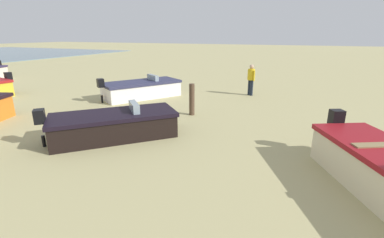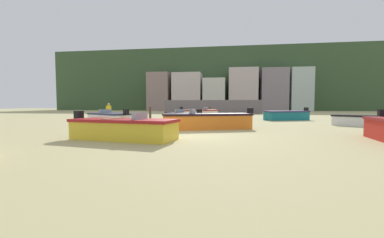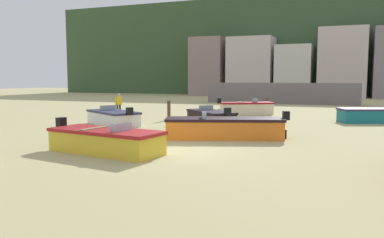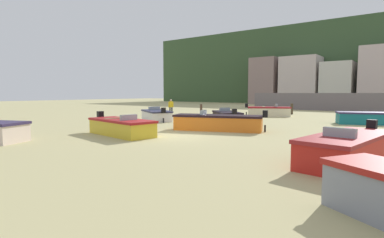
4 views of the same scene
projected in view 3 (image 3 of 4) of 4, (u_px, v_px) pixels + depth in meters
name	position (u px, v px, depth m)	size (l,w,h in m)	color
ground_plane	(182.00, 151.00, 14.46)	(160.00, 160.00, 0.00)	tan
headland_hill	(311.00, 51.00, 75.00)	(90.00, 32.00, 16.04)	#375030
harbor_pier	(281.00, 93.00, 42.42)	(16.14, 2.40, 2.24)	slate
townhouse_far_left	(210.00, 67.00, 63.13)	(5.24, 6.77, 9.22)	gray
townhouse_left	(251.00, 67.00, 60.27)	(6.77, 5.83, 9.03)	beige
townhouse_centre_left	(294.00, 71.00, 58.54)	(5.16, 6.89, 7.64)	silver
townhouse_centre_right	(342.00, 63.00, 55.35)	(6.50, 5.34, 9.89)	beige
boat_cream_1	(246.00, 108.00, 29.51)	(4.20, 3.10, 1.24)	beige
boat_yellow_2	(106.00, 141.00, 14.07)	(4.78, 2.36, 1.18)	gold
boat_teal_4	(373.00, 115.00, 23.80)	(4.38, 2.90, 1.20)	#166E78
boat_white_6	(113.00, 118.00, 22.57)	(4.18, 3.49, 1.15)	white
boat_black_7	(211.00, 117.00, 22.97)	(3.76, 3.77, 1.12)	black
boat_orange_9	(224.00, 128.00, 17.43)	(5.53, 3.17, 1.25)	orange
mooring_post_near_water	(267.00, 104.00, 32.86)	(0.28, 0.28, 1.15)	#423626
mooring_post_mid_beach	(169.00, 110.00, 25.27)	(0.22, 0.22, 1.27)	#4E3A2A
beach_walker_foreground	(119.00, 103.00, 28.18)	(0.48, 0.48, 1.62)	#19212D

